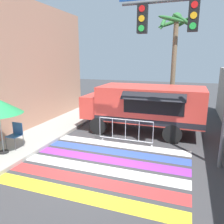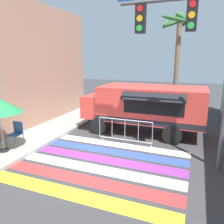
{
  "view_description": "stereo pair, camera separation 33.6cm",
  "coord_description": "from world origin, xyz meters",
  "px_view_note": "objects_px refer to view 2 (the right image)",
  "views": [
    {
      "loc": [
        2.88,
        -6.4,
        3.63
      ],
      "look_at": [
        -0.31,
        2.68,
        1.28
      ],
      "focal_mm": 35.0,
      "sensor_mm": 36.0,
      "label": 1
    },
    {
      "loc": [
        3.2,
        -6.28,
        3.63
      ],
      "look_at": [
        -0.31,
        2.68,
        1.28
      ],
      "focal_mm": 35.0,
      "sensor_mm": 36.0,
      "label": 2
    }
  ],
  "objects_px": {
    "barricade_front": "(125,132)",
    "palm_tree": "(178,41)",
    "traffic_signal_pole": "(191,41)",
    "folding_chair": "(16,132)",
    "food_truck": "(142,104)"
  },
  "relations": [
    {
      "from": "traffic_signal_pole",
      "to": "folding_chair",
      "type": "xyz_separation_m",
      "value": [
        -6.42,
        -1.15,
        -3.41
      ]
    },
    {
      "from": "food_truck",
      "to": "palm_tree",
      "type": "distance_m",
      "value": 5.38
    },
    {
      "from": "food_truck",
      "to": "barricade_front",
      "type": "distance_m",
      "value": 2.11
    },
    {
      "from": "food_truck",
      "to": "traffic_signal_pole",
      "type": "bearing_deg",
      "value": -52.74
    },
    {
      "from": "traffic_signal_pole",
      "to": "palm_tree",
      "type": "distance_m",
      "value": 7.07
    },
    {
      "from": "food_truck",
      "to": "barricade_front",
      "type": "height_order",
      "value": "food_truck"
    },
    {
      "from": "barricade_front",
      "to": "palm_tree",
      "type": "xyz_separation_m",
      "value": [
        1.4,
        6.04,
        4.12
      ]
    },
    {
      "from": "barricade_front",
      "to": "palm_tree",
      "type": "relative_size",
      "value": 0.38
    },
    {
      "from": "palm_tree",
      "to": "barricade_front",
      "type": "bearing_deg",
      "value": -103.07
    },
    {
      "from": "folding_chair",
      "to": "barricade_front",
      "type": "relative_size",
      "value": 0.42
    },
    {
      "from": "palm_tree",
      "to": "traffic_signal_pole",
      "type": "bearing_deg",
      "value": -81.5
    },
    {
      "from": "traffic_signal_pole",
      "to": "folding_chair",
      "type": "height_order",
      "value": "traffic_signal_pole"
    },
    {
      "from": "barricade_front",
      "to": "folding_chair",
      "type": "bearing_deg",
      "value": -152.35
    },
    {
      "from": "folding_chair",
      "to": "palm_tree",
      "type": "xyz_separation_m",
      "value": [
        5.38,
        8.12,
        3.94
      ]
    },
    {
      "from": "traffic_signal_pole",
      "to": "palm_tree",
      "type": "xyz_separation_m",
      "value": [
        -1.04,
        6.98,
        0.52
      ]
    }
  ]
}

